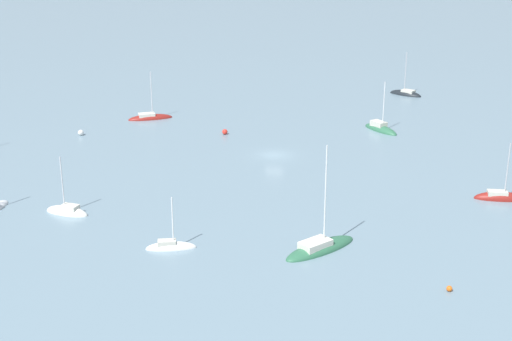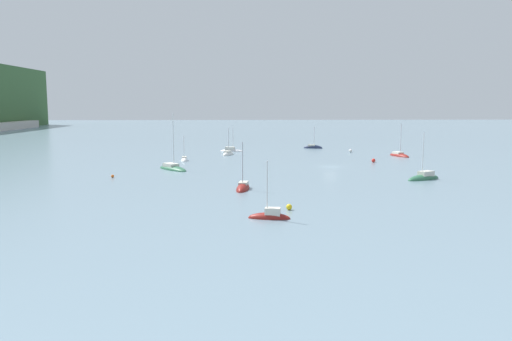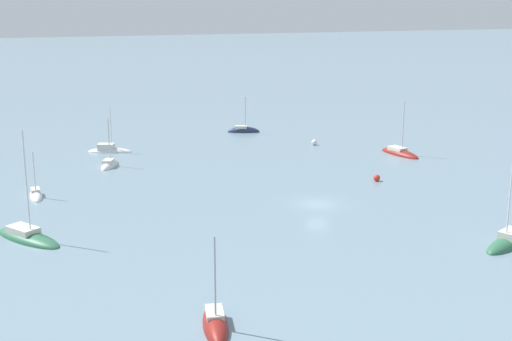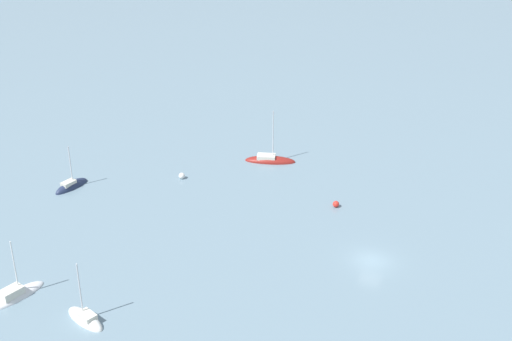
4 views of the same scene
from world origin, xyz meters
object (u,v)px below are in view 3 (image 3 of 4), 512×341
(sailboat_5, at_px, (507,244))
(sailboat_6, at_px, (243,132))
(sailboat_0, at_px, (400,154))
(sailboat_2, at_px, (110,166))
(sailboat_9, at_px, (36,196))
(sailboat_7, at_px, (28,238))
(mooring_buoy_0, at_px, (377,178))
(sailboat_8, at_px, (215,325))
(sailboat_1, at_px, (109,151))
(mooring_buoy_2, at_px, (314,142))

(sailboat_5, bearing_deg, sailboat_6, -110.76)
(sailboat_0, xyz_separation_m, sailboat_2, (4.68, 40.72, -0.00))
(sailboat_6, bearing_deg, sailboat_9, -122.21)
(sailboat_2, distance_m, sailboat_9, 15.46)
(sailboat_6, bearing_deg, sailboat_7, -111.41)
(sailboat_2, height_order, sailboat_9, sailboat_2)
(sailboat_2, height_order, mooring_buoy_0, sailboat_2)
(sailboat_8, height_order, mooring_buoy_0, sailboat_8)
(sailboat_8, bearing_deg, sailboat_0, 148.32)
(sailboat_0, relative_size, sailboat_1, 1.20)
(sailboat_6, bearing_deg, mooring_buoy_0, -62.01)
(sailboat_1, relative_size, sailboat_7, 0.63)
(sailboat_5, distance_m, sailboat_9, 51.16)
(mooring_buoy_0, bearing_deg, sailboat_2, 61.10)
(sailboat_8, bearing_deg, sailboat_5, 113.97)
(mooring_buoy_2, bearing_deg, sailboat_2, 98.69)
(sailboat_0, height_order, mooring_buoy_0, sailboat_0)
(sailboat_9, distance_m, mooring_buoy_2, 44.07)
(sailboat_0, xyz_separation_m, mooring_buoy_2, (9.46, 9.50, 0.34))
(sailboat_0, relative_size, sailboat_8, 1.10)
(sailboat_1, distance_m, sailboat_6, 24.33)
(sailboat_7, distance_m, sailboat_9, 14.73)
(sailboat_1, xyz_separation_m, mooring_buoy_2, (-4.12, -30.43, 0.28))
(sailboat_9, xyz_separation_m, mooring_buoy_2, (17.01, -40.66, 0.35))
(sailboat_0, height_order, sailboat_6, sailboat_0)
(sailboat_1, xyz_separation_m, sailboat_6, (8.59, -22.76, -0.07))
(sailboat_0, xyz_separation_m, mooring_buoy_0, (-12.45, 9.68, 0.33))
(sailboat_2, xyz_separation_m, sailboat_7, (-26.95, 10.15, 0.03))
(mooring_buoy_2, bearing_deg, sailboat_9, 112.70)
(sailboat_9, bearing_deg, sailboat_6, 128.09)
(sailboat_5, bearing_deg, sailboat_9, -64.23)
(mooring_buoy_0, bearing_deg, sailboat_9, 83.10)
(sailboat_9, relative_size, mooring_buoy_0, 7.31)
(sailboat_2, bearing_deg, sailboat_0, -74.20)
(mooring_buoy_0, bearing_deg, sailboat_1, 49.30)
(sailboat_0, xyz_separation_m, sailboat_5, (-36.68, 8.11, 0.04))
(sailboat_5, height_order, sailboat_9, sailboat_5)
(sailboat_0, relative_size, sailboat_7, 0.75)
(sailboat_8, distance_m, mooring_buoy_2, 61.38)
(sailboat_0, distance_m, sailboat_8, 58.81)
(sailboat_9, distance_m, mooring_buoy_0, 40.78)
(sailboat_2, bearing_deg, mooring_buoy_0, -96.54)
(sailboat_1, height_order, sailboat_6, sailboat_1)
(sailboat_1, relative_size, sailboat_6, 1.04)
(sailboat_1, height_order, sailboat_2, sailboat_2)
(sailboat_5, relative_size, sailboat_9, 1.41)
(sailboat_6, xyz_separation_m, sailboat_8, (-67.11, 20.76, -0.00))
(sailboat_8, xyz_separation_m, mooring_buoy_0, (32.49, -28.26, 0.34))
(sailboat_5, distance_m, sailboat_8, 30.95)
(sailboat_0, bearing_deg, mooring_buoy_0, -52.94)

